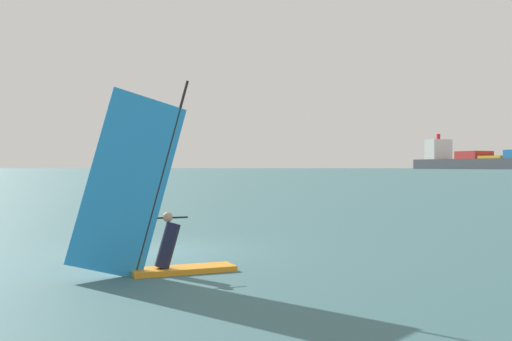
% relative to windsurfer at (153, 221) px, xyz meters
% --- Properties ---
extents(ground_plane, '(4000.00, 4000.00, 0.00)m').
position_rel_windsurfer_xyz_m(ground_plane, '(-1.42, 3.31, -1.15)').
color(ground_plane, '#386066').
extents(windsurfer, '(3.13, 2.53, 4.32)m').
position_rel_windsurfer_xyz_m(windsurfer, '(0.00, 0.00, 0.00)').
color(windsurfer, orange).
rests_on(windsurfer, ground_plane).
extents(cargo_ship, '(152.64, 168.83, 38.42)m').
position_rel_windsurfer_xyz_m(cargo_ship, '(78.70, 609.25, 7.45)').
color(cargo_ship, '#3F444C').
rests_on(cargo_ship, ground_plane).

